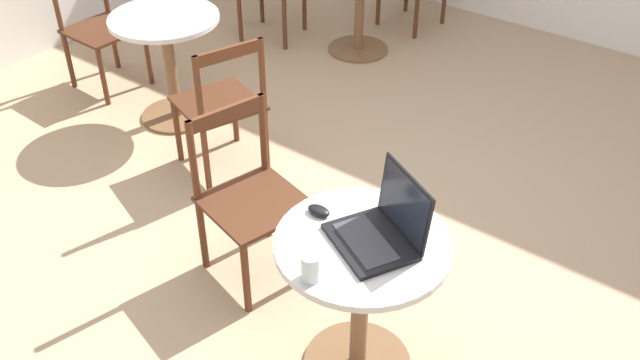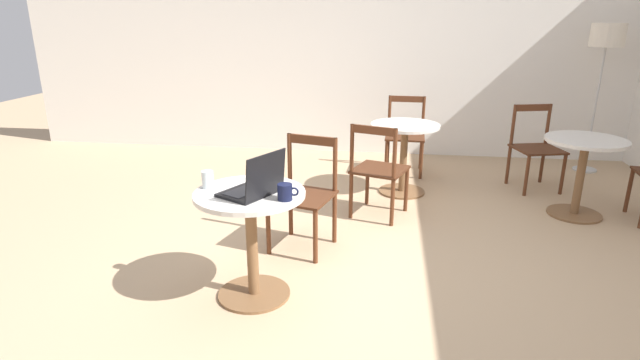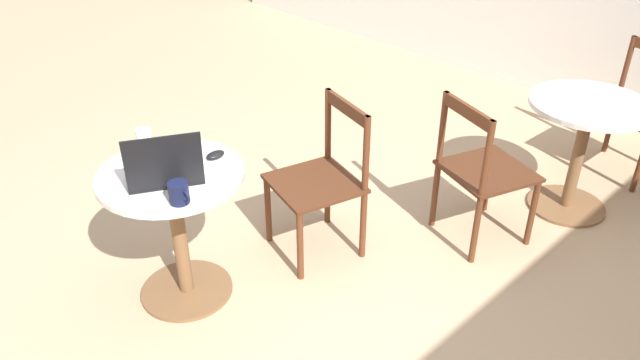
{
  "view_description": "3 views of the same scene",
  "coord_description": "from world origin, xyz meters",
  "px_view_note": "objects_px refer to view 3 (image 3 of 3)",
  "views": [
    {
      "loc": [
        -2.36,
        -1.65,
        2.54
      ],
      "look_at": [
        -0.31,
        -0.11,
        0.65
      ],
      "focal_mm": 40.0,
      "sensor_mm": 36.0,
      "label": 1
    },
    {
      "loc": [
        0.21,
        -3.36,
        1.76
      ],
      "look_at": [
        -0.26,
        0.11,
        0.61
      ],
      "focal_mm": 28.0,
      "sensor_mm": 36.0,
      "label": 2
    },
    {
      "loc": [
        1.67,
        -1.79,
        2.21
      ],
      "look_at": [
        -0.29,
        0.12,
        0.55
      ],
      "focal_mm": 35.0,
      "sensor_mm": 36.0,
      "label": 3
    }
  ],
  "objects_px": {
    "cafe_table_far": "(583,135)",
    "chair_near_back": "(322,180)",
    "cafe_table_near": "(176,210)",
    "laptop": "(165,170)",
    "drinking_glass": "(144,140)",
    "mouse": "(215,155)",
    "mug": "(179,193)",
    "chair_far_back": "(636,111)",
    "chair_far_front": "(481,172)"
  },
  "relations": [
    {
      "from": "laptop",
      "to": "drinking_glass",
      "type": "distance_m",
      "value": 0.34
    },
    {
      "from": "chair_near_back",
      "to": "chair_far_back",
      "type": "bearing_deg",
      "value": 68.75
    },
    {
      "from": "chair_far_front",
      "to": "chair_near_back",
      "type": "bearing_deg",
      "value": -128.25
    },
    {
      "from": "chair_far_front",
      "to": "mug",
      "type": "distance_m",
      "value": 1.72
    },
    {
      "from": "chair_near_back",
      "to": "mug",
      "type": "xyz_separation_m",
      "value": [
        0.04,
        -0.9,
        0.34
      ]
    },
    {
      "from": "chair_far_front",
      "to": "mouse",
      "type": "xyz_separation_m",
      "value": [
        -0.73,
        -1.26,
        0.3
      ]
    },
    {
      "from": "cafe_table_near",
      "to": "mug",
      "type": "distance_m",
      "value": 0.38
    },
    {
      "from": "chair_far_back",
      "to": "mouse",
      "type": "bearing_deg",
      "value": -110.56
    },
    {
      "from": "cafe_table_far",
      "to": "chair_far_back",
      "type": "height_order",
      "value": "chair_far_back"
    },
    {
      "from": "chair_far_front",
      "to": "mug",
      "type": "bearing_deg",
      "value": -107.89
    },
    {
      "from": "cafe_table_far",
      "to": "drinking_glass",
      "type": "bearing_deg",
      "value": -120.98
    },
    {
      "from": "cafe_table_far",
      "to": "mouse",
      "type": "height_order",
      "value": "mouse"
    },
    {
      "from": "chair_far_back",
      "to": "chair_far_front",
      "type": "bearing_deg",
      "value": -100.86
    },
    {
      "from": "laptop",
      "to": "drinking_glass",
      "type": "height_order",
      "value": "laptop"
    },
    {
      "from": "cafe_table_far",
      "to": "chair_far_back",
      "type": "relative_size",
      "value": 0.83
    },
    {
      "from": "chair_far_back",
      "to": "drinking_glass",
      "type": "relative_size",
      "value": 7.92
    },
    {
      "from": "cafe_table_far",
      "to": "chair_far_front",
      "type": "bearing_deg",
      "value": -109.37
    },
    {
      "from": "chair_near_back",
      "to": "mouse",
      "type": "distance_m",
      "value": 0.65
    },
    {
      "from": "laptop",
      "to": "cafe_table_near",
      "type": "bearing_deg",
      "value": 132.92
    },
    {
      "from": "mouse",
      "to": "laptop",
      "type": "bearing_deg",
      "value": -87.23
    },
    {
      "from": "laptop",
      "to": "mouse",
      "type": "relative_size",
      "value": 4.32
    },
    {
      "from": "mouse",
      "to": "drinking_glass",
      "type": "distance_m",
      "value": 0.37
    },
    {
      "from": "chair_far_front",
      "to": "drinking_glass",
      "type": "distance_m",
      "value": 1.82
    },
    {
      "from": "cafe_table_near",
      "to": "drinking_glass",
      "type": "bearing_deg",
      "value": 172.27
    },
    {
      "from": "chair_near_back",
      "to": "laptop",
      "type": "distance_m",
      "value": 0.92
    },
    {
      "from": "cafe_table_near",
      "to": "mouse",
      "type": "xyz_separation_m",
      "value": [
        0.03,
        0.24,
        0.23
      ]
    },
    {
      "from": "laptop",
      "to": "chair_near_back",
      "type": "bearing_deg",
      "value": 78.98
    },
    {
      "from": "chair_far_front",
      "to": "mug",
      "type": "height_order",
      "value": "chair_far_front"
    },
    {
      "from": "cafe_table_near",
      "to": "cafe_table_far",
      "type": "distance_m",
      "value": 2.41
    },
    {
      "from": "cafe_table_near",
      "to": "laptop",
      "type": "xyz_separation_m",
      "value": [
        0.05,
        -0.05,
        0.27
      ]
    },
    {
      "from": "mouse",
      "to": "drinking_glass",
      "type": "xyz_separation_m",
      "value": [
        -0.31,
        -0.2,
        0.04
      ]
    },
    {
      "from": "mug",
      "to": "drinking_glass",
      "type": "height_order",
      "value": "drinking_glass"
    },
    {
      "from": "chair_far_back",
      "to": "mug",
      "type": "relative_size",
      "value": 6.84
    },
    {
      "from": "mug",
      "to": "drinking_glass",
      "type": "relative_size",
      "value": 1.16
    },
    {
      "from": "chair_far_back",
      "to": "mug",
      "type": "height_order",
      "value": "chair_far_back"
    },
    {
      "from": "laptop",
      "to": "drinking_glass",
      "type": "relative_size",
      "value": 3.92
    },
    {
      "from": "cafe_table_far",
      "to": "chair_far_front",
      "type": "xyz_separation_m",
      "value": [
        -0.24,
        -0.69,
        -0.07
      ]
    },
    {
      "from": "laptop",
      "to": "cafe_table_far",
      "type": "bearing_deg",
      "value": 66.7
    },
    {
      "from": "mug",
      "to": "drinking_glass",
      "type": "distance_m",
      "value": 0.55
    },
    {
      "from": "cafe_table_far",
      "to": "chair_near_back",
      "type": "height_order",
      "value": "chair_near_back"
    },
    {
      "from": "chair_far_front",
      "to": "laptop",
      "type": "distance_m",
      "value": 1.74
    },
    {
      "from": "chair_far_back",
      "to": "laptop",
      "type": "xyz_separation_m",
      "value": [
        -0.99,
        -2.97,
        0.34
      ]
    },
    {
      "from": "cafe_table_near",
      "to": "chair_far_back",
      "type": "xyz_separation_m",
      "value": [
        1.04,
        2.92,
        -0.07
      ]
    },
    {
      "from": "chair_near_back",
      "to": "drinking_glass",
      "type": "distance_m",
      "value": 0.96
    },
    {
      "from": "chair_near_back",
      "to": "mouse",
      "type": "relative_size",
      "value": 8.73
    },
    {
      "from": "cafe_table_near",
      "to": "chair_near_back",
      "type": "distance_m",
      "value": 0.82
    },
    {
      "from": "chair_near_back",
      "to": "chair_far_back",
      "type": "height_order",
      "value": "same"
    },
    {
      "from": "chair_near_back",
      "to": "laptop",
      "type": "xyz_separation_m",
      "value": [
        -0.16,
        -0.84,
        0.34
      ]
    },
    {
      "from": "cafe_table_near",
      "to": "cafe_table_far",
      "type": "height_order",
      "value": "same"
    },
    {
      "from": "chair_far_front",
      "to": "chair_far_back",
      "type": "bearing_deg",
      "value": 79.14
    }
  ]
}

